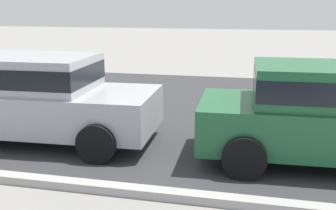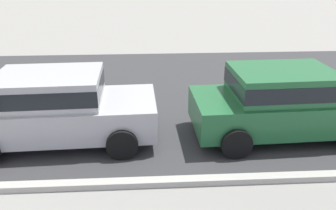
% 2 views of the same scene
% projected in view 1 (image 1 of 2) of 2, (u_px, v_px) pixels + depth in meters
% --- Properties ---
extents(street_surface, '(60.00, 9.00, 0.01)m').
position_uv_depth(street_surface, '(60.00, 101.00, 10.34)').
color(street_surface, '#38383A').
rests_on(street_surface, ground).
extents(parked_car_silver, '(4.16, 2.04, 1.56)m').
position_uv_depth(parked_car_silver, '(39.00, 96.00, 7.19)').
color(parked_car_silver, '#B7B7BC').
rests_on(parked_car_silver, ground).
extents(parked_car_green, '(4.16, 2.04, 1.56)m').
position_uv_depth(parked_car_green, '(330.00, 112.00, 6.13)').
color(parked_car_green, '#236638').
rests_on(parked_car_green, ground).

